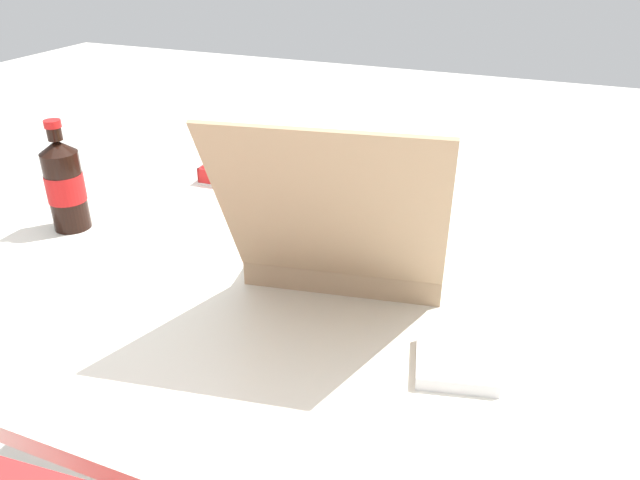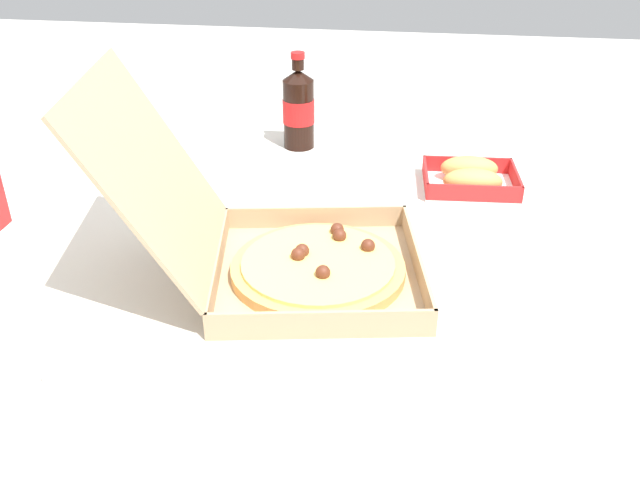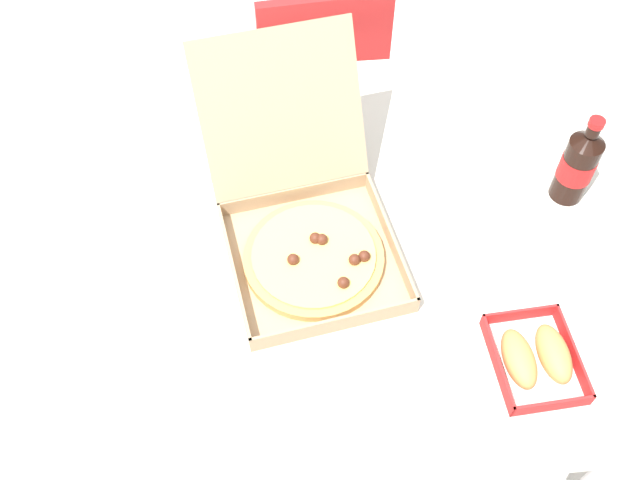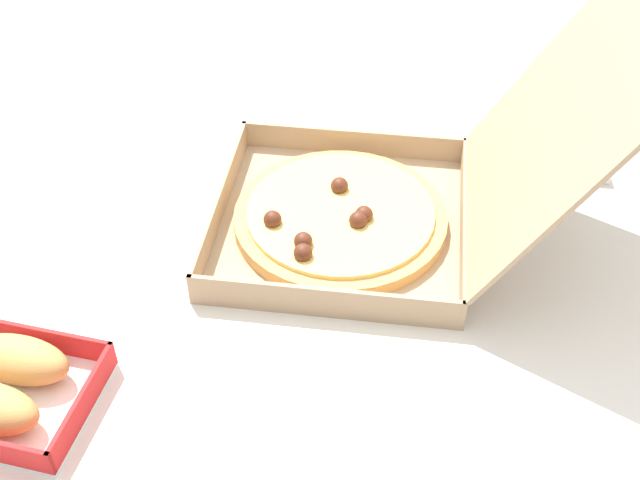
{
  "view_description": "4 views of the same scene",
  "coord_description": "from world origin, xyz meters",
  "px_view_note": "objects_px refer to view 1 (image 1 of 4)",
  "views": [
    {
      "loc": [
        -0.42,
        0.9,
        1.27
      ],
      "look_at": [
        -0.03,
        -0.06,
        0.73
      ],
      "focal_mm": 34.46,
      "sensor_mm": 36.0,
      "label": 1
    },
    {
      "loc": [
        -1.02,
        -0.21,
        1.32
      ],
      "look_at": [
        -0.04,
        -0.07,
        0.76
      ],
      "focal_mm": 38.02,
      "sensor_mm": 36.0,
      "label": 2
    },
    {
      "loc": [
        -0.15,
        -0.86,
        1.91
      ],
      "look_at": [
        -0.08,
        -0.06,
        0.77
      ],
      "focal_mm": 39.2,
      "sensor_mm": 36.0,
      "label": 3
    },
    {
      "loc": [
        0.7,
        0.15,
        1.45
      ],
      "look_at": [
        -0.03,
        -0.08,
        0.75
      ],
      "focal_mm": 45.7,
      "sensor_mm": 36.0,
      "label": 4
    }
  ],
  "objects_px": {
    "napkin_pile": "(456,362)",
    "pizza_box_open": "(352,237)",
    "bread_side_box": "(243,165)",
    "cola_bottle": "(65,184)"
  },
  "relations": [
    {
      "from": "pizza_box_open",
      "to": "cola_bottle",
      "type": "xyz_separation_m",
      "value": [
        0.57,
        0.08,
        0.05
      ]
    },
    {
      "from": "bread_side_box",
      "to": "napkin_pile",
      "type": "height_order",
      "value": "bread_side_box"
    },
    {
      "from": "pizza_box_open",
      "to": "napkin_pile",
      "type": "bearing_deg",
      "value": 135.69
    },
    {
      "from": "cola_bottle",
      "to": "bread_side_box",
      "type": "bearing_deg",
      "value": -114.72
    },
    {
      "from": "napkin_pile",
      "to": "pizza_box_open",
      "type": "bearing_deg",
      "value": -44.31
    },
    {
      "from": "pizza_box_open",
      "to": "bread_side_box",
      "type": "bearing_deg",
      "value": -38.21
    },
    {
      "from": "pizza_box_open",
      "to": "napkin_pile",
      "type": "xyz_separation_m",
      "value": [
        -0.24,
        0.23,
        -0.04
      ]
    },
    {
      "from": "pizza_box_open",
      "to": "napkin_pile",
      "type": "relative_size",
      "value": 4.98
    },
    {
      "from": "bread_side_box",
      "to": "cola_bottle",
      "type": "bearing_deg",
      "value": 65.28
    },
    {
      "from": "pizza_box_open",
      "to": "bread_side_box",
      "type": "xyz_separation_m",
      "value": [
        0.39,
        -0.31,
        -0.02
      ]
    }
  ]
}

